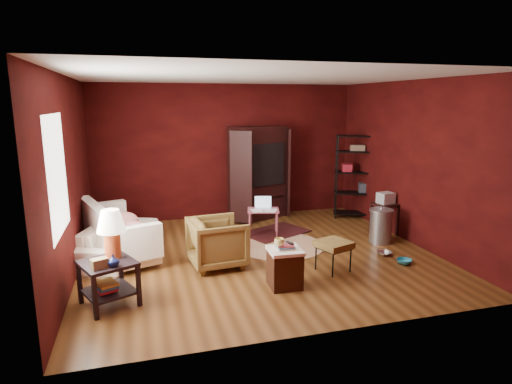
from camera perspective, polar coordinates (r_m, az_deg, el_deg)
room at (r=6.64m, az=0.17°, el=3.02°), size 5.54×5.04×2.84m
sofa at (r=7.21m, az=-17.96°, el=-5.32°), size 1.17×1.94×0.73m
armchair at (r=6.46m, az=-5.17°, el=-6.41°), size 0.81×0.85×0.81m
pet_bowl_steel at (r=7.26m, az=16.77°, el=-7.21°), size 0.23×0.08×0.23m
pet_bowl_turquoise at (r=6.98m, az=19.19°, el=-8.15°), size 0.23×0.08×0.23m
vase at (r=5.29m, az=-18.51°, el=-8.71°), size 0.18×0.19×0.14m
mug at (r=5.61m, az=3.11°, el=-6.57°), size 0.15×0.13×0.13m
side_table at (r=5.51m, az=-18.93°, el=-7.13°), size 0.77×0.77×1.16m
sofa_cushions at (r=7.16m, az=-18.22°, el=-5.25°), size 1.30×2.04×0.80m
hamper at (r=5.79m, az=3.86°, el=-9.95°), size 0.45×0.45×0.61m
footstool at (r=6.35m, az=10.31°, el=-7.00°), size 0.56×0.56×0.45m
rug_round at (r=7.44m, az=3.15°, el=-7.12°), size 1.87×1.87×0.01m
rug_oriental at (r=8.13m, az=2.55°, el=-5.36°), size 1.44×1.24×0.01m
laptop_desk at (r=7.90m, az=0.97°, el=-2.70°), size 0.66×0.56×0.71m
tv_armoire at (r=8.98m, az=0.32°, el=2.82°), size 1.43×1.12×1.94m
wire_shelving at (r=9.26m, az=13.28°, el=2.50°), size 0.94×0.66×1.76m
small_stand at (r=8.23m, az=16.87°, el=-1.45°), size 0.47×0.47×0.80m
trash_can at (r=7.82m, az=16.28°, el=-4.34°), size 0.46×0.46×0.65m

